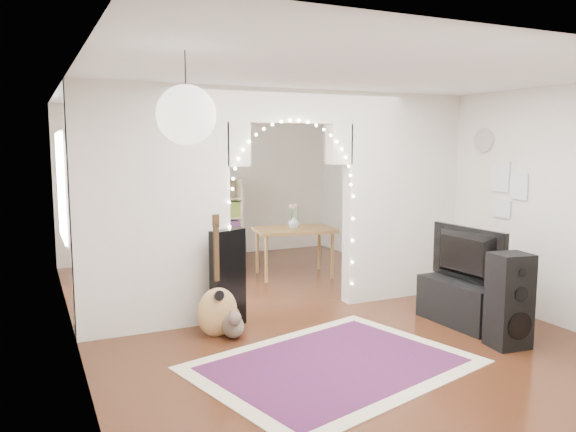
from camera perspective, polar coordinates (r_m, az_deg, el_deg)
name	(u,v)px	position (r m, az deg, el deg)	size (l,w,h in m)	color
floor	(290,310)	(7.08, 0.19, -9.55)	(7.50, 7.50, 0.00)	black
ceiling	(290,89)	(6.80, 0.20, 12.78)	(5.00, 7.50, 0.02)	white
wall_back	(202,183)	(10.31, -8.77, 3.35)	(5.00, 0.02, 2.70)	silver
wall_front	(551,260)	(3.81, 25.18, -4.10)	(5.00, 0.02, 2.70)	silver
wall_left	(70,213)	(6.17, -21.29, 0.26)	(0.02, 7.50, 2.70)	silver
wall_right	(451,194)	(8.19, 16.23, 2.11)	(0.02, 7.50, 2.70)	silver
divider_wall	(290,196)	(6.80, 0.19, 2.02)	(5.00, 0.20, 2.70)	silver
fairy_lights	(295,187)	(6.67, 0.67, 2.99)	(1.64, 0.04, 1.60)	#FFEABF
window	(61,186)	(7.95, -22.03, 2.80)	(0.04, 1.20, 1.40)	white
wall_clock	(484,140)	(7.70, 19.28, 7.27)	(0.31, 0.31, 0.03)	white
picture_frames	(506,189)	(7.44, 21.24, 2.56)	(0.02, 0.50, 0.70)	white
paper_lantern	(186,115)	(3.85, -10.29, 10.07)	(0.40, 0.40, 0.40)	white
ceiling_fan	(233,121)	(8.62, -5.58, 9.61)	(1.10, 1.10, 0.30)	gold
area_rug	(334,364)	(5.45, 4.68, -14.79)	(2.47, 1.85, 0.02)	maroon
guitar_case	(228,278)	(6.38, -6.12, -6.31)	(0.42, 0.14, 1.11)	black
acoustic_guitar	(217,292)	(6.07, -7.23, -7.69)	(0.47, 0.24, 1.12)	#B38B47
tabby_cat	(233,325)	(6.11, -5.64, -10.92)	(0.30, 0.55, 0.36)	brown
floor_speaker	(510,301)	(6.15, 21.58, -8.01)	(0.41, 0.38, 0.97)	black
media_console	(459,303)	(6.78, 16.99, -8.43)	(0.40, 1.00, 0.50)	black
tv	(461,255)	(6.66, 17.17, -3.78)	(1.07, 0.14, 0.62)	black
bookcase	(203,219)	(10.12, -8.59, -0.32)	(1.40, 0.35, 1.44)	beige
dining_table	(294,233)	(8.72, 0.62, -1.72)	(1.32, 0.99, 0.76)	brown
flower_vase	(294,222)	(8.69, 0.62, -0.62)	(0.18, 0.18, 0.19)	silver
dining_chair_left	(228,261)	(8.99, -6.11, -4.52)	(0.45, 0.47, 0.42)	#493C24
dining_chair_right	(228,251)	(9.41, -6.11, -3.58)	(0.59, 0.61, 0.56)	#493C24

